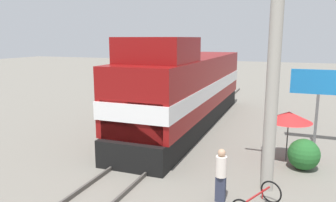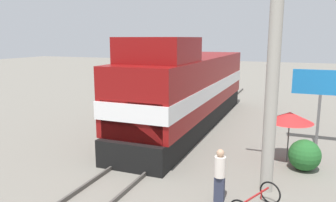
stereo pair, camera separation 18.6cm
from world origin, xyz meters
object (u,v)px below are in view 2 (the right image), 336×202
utility_pole (275,39)px  person_bystander (220,174)px  vendor_umbrella (290,117)px  bicycle (256,201)px  locomotive (188,90)px  billboard_sign (321,87)px

utility_pole → person_bystander: utility_pole is taller
vendor_umbrella → bicycle: 4.84m
vendor_umbrella → bicycle: size_ratio=1.14×
locomotive → person_bystander: size_ratio=8.93×
locomotive → person_bystander: 8.72m
utility_pole → bicycle: utility_pole is taller
billboard_sign → bicycle: size_ratio=1.96×
locomotive → person_bystander: locomotive is taller
utility_pole → person_bystander: size_ratio=5.76×
locomotive → billboard_sign: locomotive is taller
billboard_sign → person_bystander: size_ratio=2.10×
locomotive → bicycle: (4.73, -8.13, -1.74)m
utility_pole → bicycle: 4.78m
locomotive → bicycle: 9.56m
locomotive → billboard_sign: bearing=-7.6°
locomotive → vendor_umbrella: size_ratio=7.29×
person_bystander → bicycle: bearing=-14.1°
bicycle → utility_pole: bearing=-70.7°
person_bystander → billboard_sign: bearing=67.0°
utility_pole → vendor_umbrella: utility_pole is taller
vendor_umbrella → person_bystander: (-1.78, -4.28, -0.93)m
vendor_umbrella → billboard_sign: 3.07m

